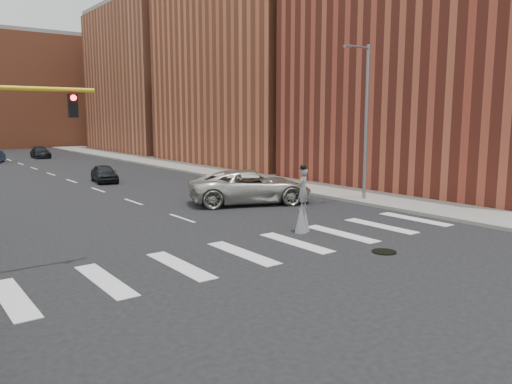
% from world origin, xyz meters
% --- Properties ---
extents(ground_plane, '(160.00, 160.00, 0.00)m').
position_xyz_m(ground_plane, '(0.00, 0.00, 0.00)').
color(ground_plane, black).
rests_on(ground_plane, ground).
extents(sidewalk_right, '(5.00, 90.00, 0.18)m').
position_xyz_m(sidewalk_right, '(12.50, 25.00, 0.09)').
color(sidewalk_right, gray).
rests_on(sidewalk_right, ground).
extents(manhole, '(0.90, 0.90, 0.04)m').
position_xyz_m(manhole, '(3.00, -2.00, 0.02)').
color(manhole, black).
rests_on(manhole, ground).
extents(building_near, '(16.00, 20.00, 22.00)m').
position_xyz_m(building_near, '(22.00, 8.00, 11.00)').
color(building_near, maroon).
rests_on(building_near, ground).
extents(building_mid, '(16.00, 22.00, 24.00)m').
position_xyz_m(building_mid, '(22.00, 30.00, 12.00)').
color(building_mid, '#AE5636').
rests_on(building_mid, ground).
extents(building_far, '(16.00, 22.00, 20.00)m').
position_xyz_m(building_far, '(22.00, 54.00, 10.00)').
color(building_far, '#AB5B3F').
rests_on(building_far, ground).
extents(building_backdrop, '(26.00, 14.00, 18.00)m').
position_xyz_m(building_backdrop, '(6.00, 78.00, 9.00)').
color(building_backdrop, '#AE5636').
rests_on(building_backdrop, ground).
extents(streetlight, '(2.05, 0.20, 9.00)m').
position_xyz_m(streetlight, '(10.90, 6.00, 4.90)').
color(streetlight, slate).
rests_on(streetlight, ground).
extents(stilt_performer, '(0.81, 0.65, 2.96)m').
position_xyz_m(stilt_performer, '(2.78, 2.26, 1.17)').
color(stilt_performer, '#372116').
rests_on(stilt_performer, ground).
extents(suv_crossing, '(7.70, 5.62, 1.94)m').
position_xyz_m(suv_crossing, '(5.27, 9.50, 0.97)').
color(suv_crossing, '#BCB9B1').
rests_on(suv_crossing, ground).
extents(car_near, '(2.14, 4.10, 1.33)m').
position_xyz_m(car_near, '(1.84, 23.82, 0.67)').
color(car_near, black).
rests_on(car_near, ground).
extents(car_far, '(2.15, 4.69, 1.33)m').
position_xyz_m(car_far, '(3.72, 50.94, 0.67)').
color(car_far, black).
rests_on(car_far, ground).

